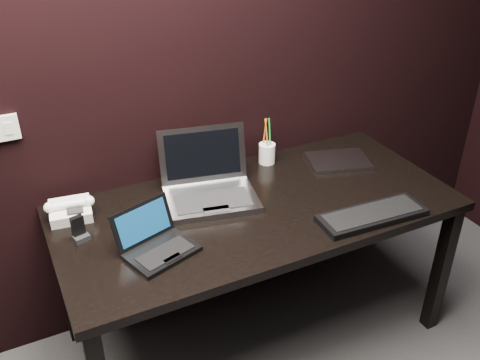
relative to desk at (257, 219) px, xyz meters
name	(u,v)px	position (x,y,z in m)	size (l,w,h in m)	color
wall_back	(150,60)	(-0.30, 0.40, 0.64)	(4.00, 4.00, 0.00)	black
desk	(257,219)	(0.00, 0.00, 0.00)	(1.70, 0.80, 0.74)	black
netbook	(157,244)	(-0.49, -0.12, 0.11)	(0.31, 0.29, 0.16)	black
silver_laptop	(209,186)	(-0.16, 0.15, 0.13)	(0.45, 0.42, 0.27)	gray
ext_keyboard	(372,215)	(0.37, -0.30, 0.09)	(0.47, 0.18, 0.03)	black
closed_laptop	(338,161)	(0.53, 0.16, 0.09)	(0.34, 0.28, 0.02)	gray
desk_phone	(70,210)	(-0.73, 0.25, 0.11)	(0.20, 0.17, 0.10)	silver
mobile_phone	(79,231)	(-0.73, 0.09, 0.12)	(0.07, 0.06, 0.10)	black
pen_cup	(267,152)	(0.22, 0.31, 0.13)	(0.10, 0.10, 0.23)	white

